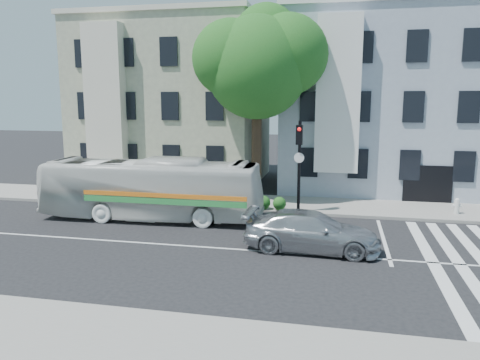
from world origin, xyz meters
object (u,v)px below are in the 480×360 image
(bus, at_px, (151,189))
(fire_hydrant, at_px, (457,206))
(sedan, at_px, (312,231))
(traffic_signal, at_px, (299,155))

(bus, xyz_separation_m, fire_hydrant, (14.73, 3.66, -0.95))
(bus, bearing_deg, sedan, -114.27)
(bus, distance_m, traffic_signal, 7.46)
(bus, relative_size, fire_hydrant, 13.60)
(sedan, distance_m, fire_hydrant, 9.66)
(bus, distance_m, sedan, 8.60)
(bus, distance_m, fire_hydrant, 15.21)
(sedan, relative_size, traffic_signal, 1.10)
(fire_hydrant, bearing_deg, bus, -166.05)
(traffic_signal, bearing_deg, bus, -157.73)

